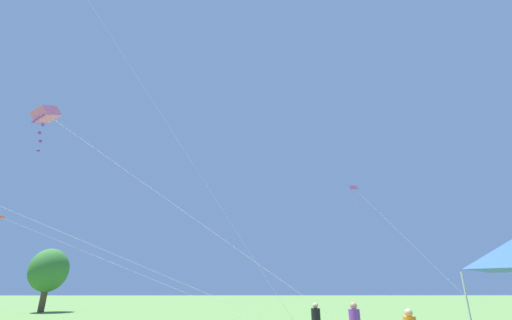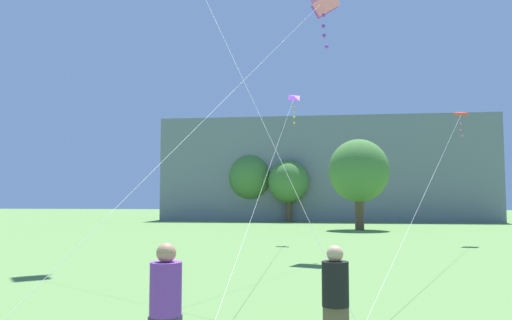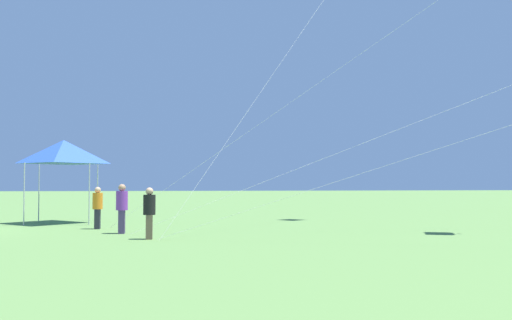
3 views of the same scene
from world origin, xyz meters
The scene contains 4 objects.
festival_tent centered at (-5.02, 4.08, 3.35)m, with size 3.11×3.11×3.91m.
person_orange_shirt centered at (-1.29, 6.15, 0.93)m, with size 0.41×0.41×1.72m.
person_black_shirt centered at (3.32, 8.43, 0.94)m, with size 0.41×0.41×1.74m.
person_purple_shirt centered at (1.00, 7.32, 0.99)m, with size 0.44×0.44×1.84m.
Camera 3 is at (22.84, 9.24, 1.90)m, focal length 40.00 mm.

